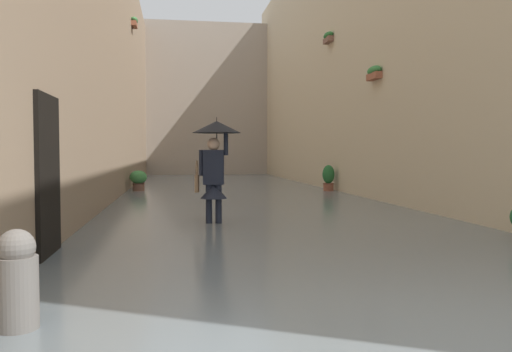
# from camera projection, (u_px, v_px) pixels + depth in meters

# --- Properties ---
(ground_plane) EXTENTS (69.38, 69.38, 0.00)m
(ground_plane) POSITION_uv_depth(u_px,v_px,m) (234.00, 197.00, 17.14)
(ground_plane) COLOR slate
(flood_water) EXTENTS (7.93, 33.75, 0.13)m
(flood_water) POSITION_uv_depth(u_px,v_px,m) (234.00, 195.00, 17.14)
(flood_water) COLOR slate
(flood_water) RESTS_ON ground_plane
(building_facade_left) EXTENTS (2.04, 31.75, 10.15)m
(building_facade_left) POSITION_uv_depth(u_px,v_px,m) (365.00, 45.00, 17.59)
(building_facade_left) COLOR beige
(building_facade_left) RESTS_ON ground_plane
(building_facade_right) EXTENTS (2.04, 31.75, 8.75)m
(building_facade_right) POSITION_uv_depth(u_px,v_px,m) (92.00, 59.00, 16.25)
(building_facade_right) COLOR gray
(building_facade_right) RESTS_ON ground_plane
(building_facade_far) EXTENTS (10.73, 1.80, 9.11)m
(building_facade_far) POSITION_uv_depth(u_px,v_px,m) (207.00, 101.00, 31.51)
(building_facade_far) COLOR #A89989
(building_facade_far) RESTS_ON ground_plane
(person_wading) EXTENTS (0.90, 0.90, 2.11)m
(person_wading) POSITION_uv_depth(u_px,v_px,m) (215.00, 154.00, 9.69)
(person_wading) COLOR #2D2319
(person_wading) RESTS_ON ground_plane
(potted_plant_mid_left) EXTENTS (0.41, 0.41, 1.02)m
(potted_plant_mid_left) POSITION_uv_depth(u_px,v_px,m) (328.00, 179.00, 17.89)
(potted_plant_mid_left) COLOR brown
(potted_plant_mid_left) RESTS_ON ground_plane
(potted_plant_mid_right) EXTENTS (0.59, 0.59, 0.79)m
(potted_plant_mid_right) POSITION_uv_depth(u_px,v_px,m) (138.00, 179.00, 19.10)
(potted_plant_mid_right) COLOR brown
(potted_plant_mid_right) RESTS_ON ground_plane
(potted_plant_far_right) EXTENTS (0.58, 0.58, 0.83)m
(potted_plant_far_right) POSITION_uv_depth(u_px,v_px,m) (138.00, 181.00, 17.86)
(potted_plant_far_right) COLOR brown
(potted_plant_far_right) RESTS_ON ground_plane
(mooring_bollard) EXTENTS (0.31, 0.31, 0.89)m
(mooring_bollard) POSITION_uv_depth(u_px,v_px,m) (17.00, 288.00, 3.90)
(mooring_bollard) COLOR slate
(mooring_bollard) RESTS_ON ground_plane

